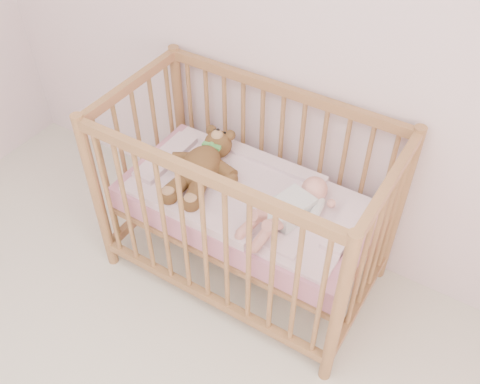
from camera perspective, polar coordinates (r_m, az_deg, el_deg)
The scene contains 6 objects.
wall_back at distance 2.39m, azimuth 8.23°, elevation 18.41°, with size 4.00×0.02×2.70m, color silver.
crib at distance 2.63m, azimuth 0.57°, elevation -1.24°, with size 1.36×0.76×1.00m, color #A96B48, non-canonical shape.
mattress at distance 2.64m, azimuth 0.57°, elevation -1.47°, with size 1.22×0.62×0.13m, color pink.
blanket at distance 2.58m, azimuth 0.58°, elevation -0.30°, with size 1.10×0.58×0.06m, color #EAA1B2, non-canonical shape.
baby at distance 2.44m, azimuth 5.40°, elevation -1.48°, with size 0.27×0.56×0.13m, color silver, non-canonical shape.
teddy_bear at distance 2.61m, azimuth -4.19°, elevation 2.73°, with size 0.40×0.57×0.16m, color brown, non-canonical shape.
Camera 1 is at (0.85, 0.01, 2.36)m, focal length 40.00 mm.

